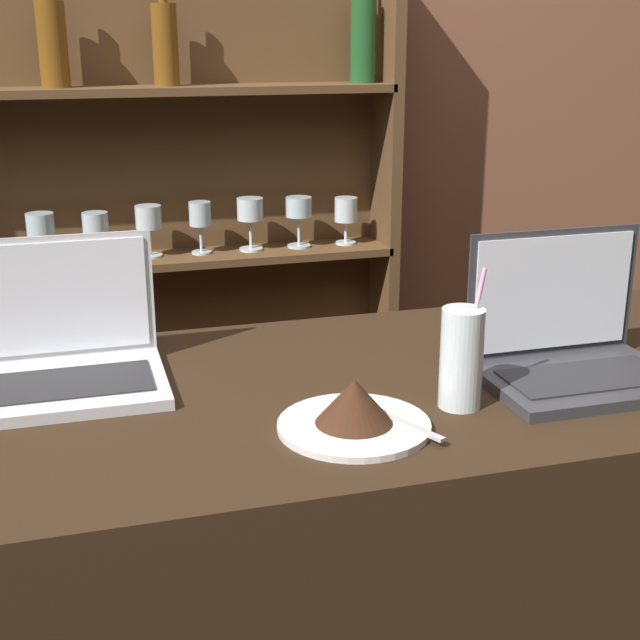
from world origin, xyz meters
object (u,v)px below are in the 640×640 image
(laptop_near, at_px, (67,355))
(water_glass, at_px, (462,358))
(laptop_far, at_px, (571,347))
(cake_plate, at_px, (355,410))

(laptop_near, bearing_deg, water_glass, -24.86)
(laptop_near, xyz_separation_m, water_glass, (0.56, -0.26, 0.03))
(laptop_near, bearing_deg, laptop_far, -14.40)
(laptop_far, bearing_deg, water_glass, -165.05)
(cake_plate, bearing_deg, water_glass, 10.92)
(laptop_near, relative_size, water_glass, 1.39)
(laptop_near, distance_m, cake_plate, 0.49)
(cake_plate, xyz_separation_m, water_glass, (0.18, 0.03, 0.05))
(laptop_far, bearing_deg, cake_plate, -166.83)
(laptop_far, relative_size, water_glass, 1.44)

